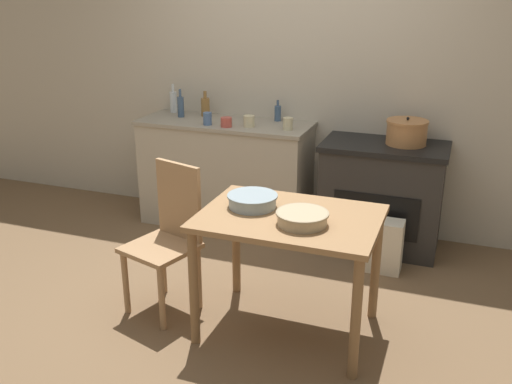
{
  "coord_description": "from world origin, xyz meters",
  "views": [
    {
      "loc": [
        1.35,
        -3.08,
        2.02
      ],
      "look_at": [
        0.0,
        0.56,
        0.6
      ],
      "focal_mm": 40.0,
      "sensor_mm": 36.0,
      "label": 1
    }
  ],
  "objects_px": {
    "mixing_bowl_large": "(252,200)",
    "bottle_center_left": "(205,106)",
    "work_table": "(289,233)",
    "flour_sack": "(384,246)",
    "stove": "(382,195)",
    "cup_center": "(288,124)",
    "mixing_bowl_small": "(302,217)",
    "cup_mid_right": "(208,119)",
    "bottle_far_left": "(181,106)",
    "cup_center_right": "(226,122)",
    "chair": "(169,235)",
    "bottle_mid_left": "(278,113)",
    "stock_pot": "(407,132)",
    "cup_right": "(249,121)",
    "bottle_left": "(173,101)"
  },
  "relations": [
    {
      "from": "chair",
      "to": "cup_mid_right",
      "type": "bearing_deg",
      "value": 120.07
    },
    {
      "from": "bottle_left",
      "to": "mixing_bowl_large",
      "type": "bearing_deg",
      "value": -49.1
    },
    {
      "from": "bottle_mid_left",
      "to": "stove",
      "type": "bearing_deg",
      "value": -10.52
    },
    {
      "from": "work_table",
      "to": "mixing_bowl_small",
      "type": "bearing_deg",
      "value": -44.52
    },
    {
      "from": "mixing_bowl_large",
      "to": "cup_right",
      "type": "height_order",
      "value": "cup_right"
    },
    {
      "from": "bottle_left",
      "to": "cup_mid_right",
      "type": "distance_m",
      "value": 0.61
    },
    {
      "from": "mixing_bowl_large",
      "to": "mixing_bowl_small",
      "type": "distance_m",
      "value": 0.38
    },
    {
      "from": "cup_right",
      "to": "bottle_mid_left",
      "type": "bearing_deg",
      "value": 62.01
    },
    {
      "from": "work_table",
      "to": "cup_center_right",
      "type": "xyz_separation_m",
      "value": [
        -0.93,
        1.25,
        0.32
      ]
    },
    {
      "from": "stock_pot",
      "to": "bottle_left",
      "type": "bearing_deg",
      "value": 175.96
    },
    {
      "from": "stock_pot",
      "to": "cup_center",
      "type": "xyz_separation_m",
      "value": [
        -0.91,
        -0.13,
        0.02
      ]
    },
    {
      "from": "bottle_mid_left",
      "to": "stock_pot",
      "type": "bearing_deg",
      "value": -7.35
    },
    {
      "from": "mixing_bowl_small",
      "to": "bottle_mid_left",
      "type": "relative_size",
      "value": 1.67
    },
    {
      "from": "bottle_far_left",
      "to": "cup_center",
      "type": "xyz_separation_m",
      "value": [
        1.02,
        -0.13,
        -0.04
      ]
    },
    {
      "from": "cup_right",
      "to": "cup_mid_right",
      "type": "bearing_deg",
      "value": -170.9
    },
    {
      "from": "bottle_far_left",
      "to": "bottle_mid_left",
      "type": "relative_size",
      "value": 1.37
    },
    {
      "from": "stock_pot",
      "to": "bottle_center_left",
      "type": "xyz_separation_m",
      "value": [
        -1.74,
        0.1,
        0.06
      ]
    },
    {
      "from": "stove",
      "to": "cup_center",
      "type": "distance_m",
      "value": 0.94
    },
    {
      "from": "chair",
      "to": "flour_sack",
      "type": "relative_size",
      "value": 2.43
    },
    {
      "from": "stove",
      "to": "mixing_bowl_small",
      "type": "distance_m",
      "value": 1.59
    },
    {
      "from": "flour_sack",
      "to": "mixing_bowl_large",
      "type": "height_order",
      "value": "mixing_bowl_large"
    },
    {
      "from": "bottle_center_left",
      "to": "mixing_bowl_large",
      "type": "bearing_deg",
      "value": -56.22
    },
    {
      "from": "work_table",
      "to": "cup_right",
      "type": "xyz_separation_m",
      "value": [
        -0.76,
        1.32,
        0.32
      ]
    },
    {
      "from": "work_table",
      "to": "chair",
      "type": "bearing_deg",
      "value": 179.74
    },
    {
      "from": "stove",
      "to": "mixing_bowl_large",
      "type": "distance_m",
      "value": 1.54
    },
    {
      "from": "stove",
      "to": "cup_center",
      "type": "relative_size",
      "value": 9.87
    },
    {
      "from": "bottle_mid_left",
      "to": "cup_center_right",
      "type": "xyz_separation_m",
      "value": [
        -0.32,
        -0.35,
        -0.03
      ]
    },
    {
      "from": "mixing_bowl_small",
      "to": "cup_mid_right",
      "type": "distance_m",
      "value": 1.83
    },
    {
      "from": "flour_sack",
      "to": "cup_center_right",
      "type": "relative_size",
      "value": 4.33
    },
    {
      "from": "stove",
      "to": "stock_pot",
      "type": "relative_size",
      "value": 3.04
    },
    {
      "from": "stock_pot",
      "to": "cup_mid_right",
      "type": "distance_m",
      "value": 1.6
    },
    {
      "from": "work_table",
      "to": "bottle_far_left",
      "type": "relative_size",
      "value": 4.28
    },
    {
      "from": "chair",
      "to": "cup_center_right",
      "type": "bearing_deg",
      "value": 112.48
    },
    {
      "from": "flour_sack",
      "to": "cup_right",
      "type": "relative_size",
      "value": 4.29
    },
    {
      "from": "stove",
      "to": "cup_center_right",
      "type": "bearing_deg",
      "value": -172.05
    },
    {
      "from": "bottle_center_left",
      "to": "work_table",
      "type": "bearing_deg",
      "value": -51.09
    },
    {
      "from": "flour_sack",
      "to": "mixing_bowl_small",
      "type": "relative_size",
      "value": 1.34
    },
    {
      "from": "stock_pot",
      "to": "cup_right",
      "type": "bearing_deg",
      "value": -173.32
    },
    {
      "from": "bottle_center_left",
      "to": "cup_mid_right",
      "type": "bearing_deg",
      "value": -62.1
    },
    {
      "from": "work_table",
      "to": "bottle_left",
      "type": "height_order",
      "value": "bottle_left"
    },
    {
      "from": "stove",
      "to": "cup_mid_right",
      "type": "xyz_separation_m",
      "value": [
        -1.44,
        -0.17,
        0.55
      ]
    },
    {
      "from": "mixing_bowl_large",
      "to": "bottle_left",
      "type": "distance_m",
      "value": 2.07
    },
    {
      "from": "bottle_left",
      "to": "bottle_mid_left",
      "type": "xyz_separation_m",
      "value": [
        0.99,
        -0.01,
        -0.03
      ]
    },
    {
      "from": "bottle_mid_left",
      "to": "bottle_center_left",
      "type": "xyz_separation_m",
      "value": [
        -0.66,
        -0.04,
        0.02
      ]
    },
    {
      "from": "mixing_bowl_large",
      "to": "bottle_center_left",
      "type": "distance_m",
      "value": 1.83
    },
    {
      "from": "mixing_bowl_large",
      "to": "cup_mid_right",
      "type": "xyz_separation_m",
      "value": [
        -0.85,
        1.21,
        0.17
      ]
    },
    {
      "from": "mixing_bowl_small",
      "to": "bottle_mid_left",
      "type": "height_order",
      "value": "bottle_mid_left"
    },
    {
      "from": "cup_center_right",
      "to": "stove",
      "type": "bearing_deg",
      "value": 7.95
    },
    {
      "from": "stock_pot",
      "to": "cup_center",
      "type": "distance_m",
      "value": 0.92
    },
    {
      "from": "stock_pot",
      "to": "bottle_center_left",
      "type": "height_order",
      "value": "bottle_center_left"
    }
  ]
}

